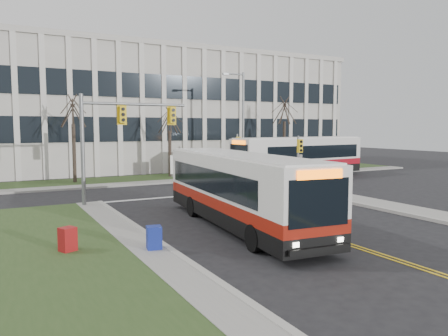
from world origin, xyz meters
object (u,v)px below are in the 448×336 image
at_px(streetlight, 242,118).
at_px(newspaper_box_blue, 154,239).
at_px(bus_cross, 299,158).
at_px(bus_main, 239,191).
at_px(newspaper_box_red, 68,241).
at_px(directory_sign, 178,165).

bearing_deg(streetlight, newspaper_box_blue, -127.70).
bearing_deg(bus_cross, newspaper_box_blue, -54.11).
relative_size(bus_main, bus_cross, 0.92).
bearing_deg(newspaper_box_blue, streetlight, 61.94).
bearing_deg(streetlight, bus_cross, -33.66).
relative_size(streetlight, newspaper_box_red, 9.68).
bearing_deg(newspaper_box_blue, newspaper_box_red, 165.01).
relative_size(directory_sign, newspaper_box_red, 2.11).
relative_size(streetlight, bus_main, 0.77).
bearing_deg(newspaper_box_red, bus_cross, 10.21).
bearing_deg(directory_sign, newspaper_box_blue, -114.42).
distance_m(streetlight, newspaper_box_red, 25.53).
relative_size(streetlight, bus_cross, 0.71).
bearing_deg(newspaper_box_red, bus_main, -18.20).
relative_size(bus_main, newspaper_box_red, 12.50).
relative_size(bus_cross, newspaper_box_red, 13.57).
xyz_separation_m(directory_sign, newspaper_box_blue, (-9.30, -20.49, -0.70)).
xyz_separation_m(streetlight, newspaper_box_blue, (-14.83, -19.19, -4.72)).
bearing_deg(directory_sign, streetlight, -13.23).
distance_m(streetlight, bus_cross, 6.14).
relative_size(directory_sign, bus_main, 0.17).
height_order(newspaper_box_blue, newspaper_box_red, same).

